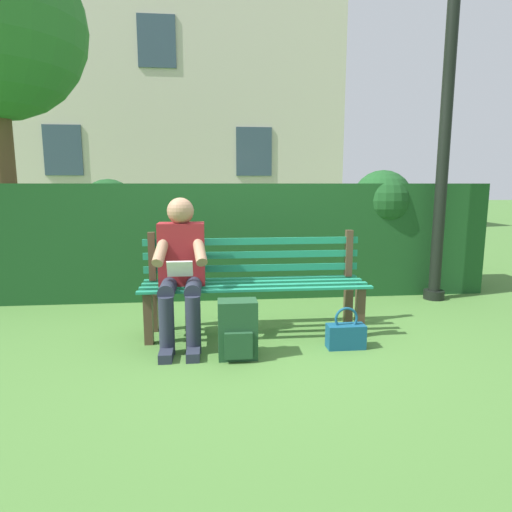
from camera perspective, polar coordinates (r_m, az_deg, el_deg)
The scene contains 8 objects.
ground at distance 3.87m, azimuth -0.15°, elevation -10.12°, with size 60.00×60.00×0.00m, color #477533.
park_bench at distance 3.81m, azimuth -0.26°, elevation -3.29°, with size 1.93×0.48×0.88m.
person_seated at distance 3.59m, azimuth -9.79°, elevation -1.35°, with size 0.44×0.73×1.18m.
hedge_backdrop at distance 5.19m, azimuth -2.35°, elevation 2.72°, with size 5.83×0.86×1.46m.
building_facade at distance 12.98m, azimuth -11.90°, elevation 20.12°, with size 9.29×2.99×7.49m.
backpack at distance 3.29m, azimuth -2.42°, elevation -9.66°, with size 0.29×0.25×0.44m.
handbag at distance 3.58m, azimuth 11.69°, elevation -10.08°, with size 0.30×0.13×0.34m.
lamp_post at distance 5.26m, azimuth 23.59°, elevation 15.58°, with size 0.26×0.26×3.52m.
Camera 1 is at (0.36, 3.63, 1.29)m, focal length 30.51 mm.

